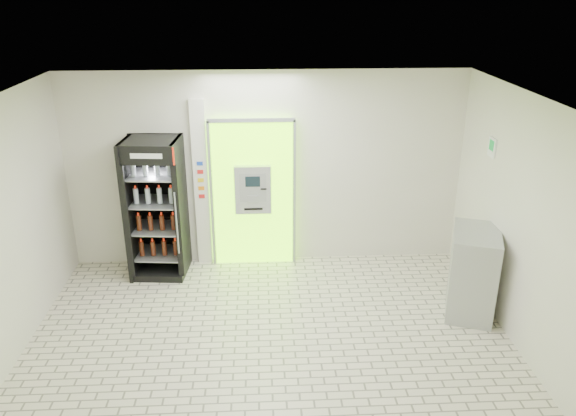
{
  "coord_description": "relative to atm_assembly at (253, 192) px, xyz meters",
  "views": [
    {
      "loc": [
        -0.09,
        -5.63,
        4.16
      ],
      "look_at": [
        0.27,
        1.2,
        1.39
      ],
      "focal_mm": 35.0,
      "sensor_mm": 36.0,
      "label": 1
    }
  ],
  "objects": [
    {
      "name": "room_shell",
      "position": [
        0.2,
        -2.41,
        0.67
      ],
      "size": [
        6.0,
        6.0,
        6.0
      ],
      "color": "silver",
      "rests_on": "ground"
    },
    {
      "name": "pillar",
      "position": [
        -0.78,
        0.04,
        0.13
      ],
      "size": [
        0.22,
        0.11,
        2.6
      ],
      "color": "silver",
      "rests_on": "ground"
    },
    {
      "name": "exit_sign",
      "position": [
        3.19,
        -1.01,
        0.95
      ],
      "size": [
        0.02,
        0.22,
        0.26
      ],
      "color": "white",
      "rests_on": "room_shell"
    },
    {
      "name": "ground",
      "position": [
        0.2,
        -2.41,
        -1.17
      ],
      "size": [
        6.0,
        6.0,
        0.0
      ],
      "primitive_type": "plane",
      "color": "beige",
      "rests_on": "ground"
    },
    {
      "name": "steel_cabinet",
      "position": [
        2.9,
        -1.62,
        -0.59
      ],
      "size": [
        0.86,
        1.02,
        1.17
      ],
      "rotation": [
        0.0,
        0.0,
        -0.34
      ],
      "color": "#A2A4A9",
      "rests_on": "ground"
    },
    {
      "name": "beverage_cooler",
      "position": [
        -1.43,
        -0.26,
        -0.16
      ],
      "size": [
        0.85,
        0.78,
        2.1
      ],
      "rotation": [
        0.0,
        0.0,
        -0.09
      ],
      "color": "black",
      "rests_on": "ground"
    },
    {
      "name": "atm_assembly",
      "position": [
        0.0,
        0.0,
        0.0
      ],
      "size": [
        1.3,
        0.24,
        2.33
      ],
      "color": "#81FF0B",
      "rests_on": "ground"
    }
  ]
}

